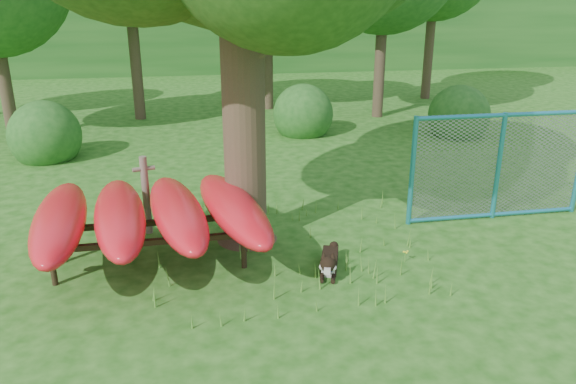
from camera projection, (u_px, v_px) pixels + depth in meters
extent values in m
plane|color=#184E0F|center=(288.00, 283.00, 8.32)|extent=(80.00, 80.00, 0.00)
cylinder|color=#392C1F|center=(243.00, 82.00, 8.88)|extent=(0.72, 0.72, 5.44)
cone|color=#392C1F|center=(247.00, 224.00, 9.71)|extent=(1.08, 1.08, 0.54)
cylinder|color=#392C1F|center=(284.00, 32.00, 8.71)|extent=(1.52, 0.66, 1.16)
cylinder|color=#392C1F|center=(205.00, 3.00, 8.61)|extent=(1.18, 0.82, 1.11)
cylinder|color=brown|center=(146.00, 195.00, 9.82)|extent=(0.16, 0.16, 1.42)
cylinder|color=brown|center=(144.00, 169.00, 9.66)|extent=(0.39, 0.18, 0.08)
cylinder|color=black|center=(53.00, 268.00, 8.19)|extent=(0.09, 0.09, 0.54)
cylinder|color=black|center=(244.00, 252.00, 8.71)|extent=(0.09, 0.09, 0.54)
cylinder|color=black|center=(62.00, 247.00, 8.88)|extent=(0.09, 0.09, 0.54)
cylinder|color=black|center=(238.00, 232.00, 9.40)|extent=(0.09, 0.09, 0.54)
cube|color=black|center=(150.00, 242.00, 8.35)|extent=(3.24, 0.18, 0.09)
cube|color=black|center=(151.00, 223.00, 9.04)|extent=(3.24, 0.18, 0.09)
ellipsoid|color=red|center=(60.00, 220.00, 8.35)|extent=(1.07, 3.29, 0.52)
ellipsoid|color=red|center=(120.00, 216.00, 8.51)|extent=(1.18, 3.31, 0.52)
ellipsoid|color=red|center=(177.00, 212.00, 8.67)|extent=(1.28, 3.32, 0.52)
ellipsoid|color=red|center=(233.00, 208.00, 8.83)|extent=(1.39, 3.32, 0.52)
cube|color=black|center=(330.00, 261.00, 8.76)|extent=(0.43, 0.70, 0.22)
cube|color=silver|center=(328.00, 270.00, 8.50)|extent=(0.23, 0.19, 0.21)
sphere|color=black|center=(328.00, 264.00, 8.29)|extent=(0.24, 0.24, 0.24)
cube|color=silver|center=(327.00, 270.00, 8.20)|extent=(0.13, 0.15, 0.08)
sphere|color=silver|center=(323.00, 267.00, 8.29)|extent=(0.11, 0.11, 0.11)
sphere|color=silver|center=(333.00, 267.00, 8.27)|extent=(0.11, 0.11, 0.11)
cone|color=black|center=(324.00, 255.00, 8.29)|extent=(0.12, 0.13, 0.12)
cone|color=black|center=(333.00, 255.00, 8.27)|extent=(0.09, 0.11, 0.12)
cylinder|color=black|center=(322.00, 277.00, 8.40)|extent=(0.15, 0.29, 0.07)
cylinder|color=black|center=(333.00, 278.00, 8.38)|extent=(0.15, 0.29, 0.07)
sphere|color=black|center=(334.00, 246.00, 9.06)|extent=(0.15, 0.15, 0.15)
torus|color=#183CB6|center=(328.00, 265.00, 8.38)|extent=(0.24, 0.13, 0.23)
cylinder|color=teal|center=(412.00, 172.00, 10.09)|extent=(0.09, 0.09, 2.03)
cylinder|color=teal|center=(498.00, 167.00, 10.38)|extent=(0.09, 0.09, 2.03)
cylinder|color=teal|center=(505.00, 115.00, 10.05)|extent=(3.39, 0.12, 0.08)
cylinder|color=teal|center=(492.00, 215.00, 10.71)|extent=(3.39, 0.12, 0.08)
plane|color=gray|center=(498.00, 167.00, 10.38)|extent=(3.39, 0.04, 3.39)
cylinder|color=#508A2D|center=(405.00, 257.00, 8.95)|extent=(0.02, 0.02, 0.17)
sphere|color=yellow|center=(405.00, 252.00, 8.92)|extent=(0.03, 0.03, 0.03)
sphere|color=yellow|center=(408.00, 251.00, 8.93)|extent=(0.03, 0.03, 0.03)
sphere|color=yellow|center=(404.00, 252.00, 8.95)|extent=(0.03, 0.03, 0.03)
sphere|color=yellow|center=(407.00, 253.00, 8.89)|extent=(0.03, 0.03, 0.03)
sphere|color=yellow|center=(404.00, 252.00, 8.90)|extent=(0.03, 0.03, 0.03)
cylinder|color=#392C1F|center=(2.00, 65.00, 15.84)|extent=(0.36, 0.36, 4.20)
cylinder|color=#392C1F|center=(134.00, 39.00, 18.08)|extent=(0.36, 0.36, 5.25)
cylinder|color=#392C1F|center=(268.00, 55.00, 19.96)|extent=(0.36, 0.36, 3.85)
cylinder|color=#392C1F|center=(381.00, 45.00, 18.51)|extent=(0.36, 0.36, 4.76)
cylinder|color=#392C1F|center=(430.00, 35.00, 21.75)|extent=(0.36, 0.36, 4.90)
sphere|color=#1C531A|center=(48.00, 159.00, 14.48)|extent=(1.80, 1.80, 1.80)
sphere|color=#1C531A|center=(457.00, 135.00, 16.78)|extent=(1.80, 1.80, 1.80)
sphere|color=#1C531A|center=(303.00, 134.00, 16.99)|extent=(1.80, 1.80, 1.80)
cube|color=#1C531A|center=(208.00, 10.00, 33.27)|extent=(80.00, 12.00, 6.00)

